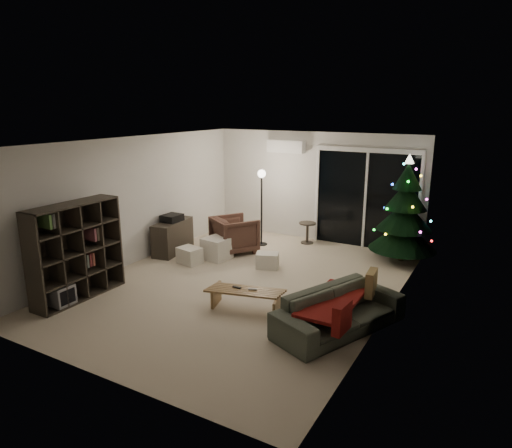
# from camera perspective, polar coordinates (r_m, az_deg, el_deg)

# --- Properties ---
(room) EXTENTS (6.50, 7.51, 2.60)m
(room) POSITION_cam_1_polar(r_m,az_deg,el_deg) (8.91, 5.77, 1.20)
(room) COLOR beige
(room) RESTS_ON ground
(bookshelf) EXTENTS (0.66, 1.63, 1.58)m
(bookshelf) POSITION_cam_1_polar(r_m,az_deg,el_deg) (8.06, -22.45, -2.98)
(bookshelf) COLOR #2A251D
(bookshelf) RESTS_ON floor
(media_cabinet) EXTENTS (0.58, 1.15, 0.69)m
(media_cabinet) POSITION_cam_1_polar(r_m,az_deg,el_deg) (9.93, -10.36, -1.58)
(media_cabinet) COLOR #2A251D
(media_cabinet) RESTS_ON floor
(stereo) EXTENTS (0.35, 0.41, 0.15)m
(stereo) POSITION_cam_1_polar(r_m,az_deg,el_deg) (9.82, -10.47, 0.75)
(stereo) COLOR black
(stereo) RESTS_ON media_cabinet
(armchair) EXTENTS (1.16, 1.16, 0.78)m
(armchair) POSITION_cam_1_polar(r_m,az_deg,el_deg) (9.78, -2.71, -1.32)
(armchair) COLOR #3B2A23
(armchair) RESTS_ON floor
(ottoman) EXTENTS (0.55, 0.55, 0.44)m
(ottoman) POSITION_cam_1_polar(r_m,az_deg,el_deg) (9.41, -4.94, -3.07)
(ottoman) COLOR white
(ottoman) RESTS_ON floor
(cardboard_box_a) EXTENTS (0.51, 0.43, 0.32)m
(cardboard_box_a) POSITION_cam_1_polar(r_m,az_deg,el_deg) (9.24, -8.30, -3.90)
(cardboard_box_a) COLOR silver
(cardboard_box_a) RESTS_ON floor
(cardboard_box_b) EXTENTS (0.51, 0.45, 0.30)m
(cardboard_box_b) POSITION_cam_1_polar(r_m,az_deg,el_deg) (8.90, 1.44, -4.57)
(cardboard_box_b) COLOR silver
(cardboard_box_b) RESTS_ON floor
(side_table) EXTENTS (0.39, 0.39, 0.48)m
(side_table) POSITION_cam_1_polar(r_m,az_deg,el_deg) (10.50, 6.43, -1.10)
(side_table) COLOR #2A251D
(side_table) RESTS_ON floor
(floor_lamp) EXTENTS (0.26, 0.26, 1.65)m
(floor_lamp) POSITION_cam_1_polar(r_m,az_deg,el_deg) (10.18, 0.69, 1.86)
(floor_lamp) COLOR black
(floor_lamp) RESTS_ON floor
(sofa) EXTENTS (1.50, 2.13, 0.58)m
(sofa) POSITION_cam_1_polar(r_m,az_deg,el_deg) (6.60, 10.40, -10.62)
(sofa) COLOR #55594E
(sofa) RESTS_ON floor
(sofa_throw) EXTENTS (0.62, 1.43, 0.05)m
(sofa_throw) POSITION_cam_1_polar(r_m,az_deg,el_deg) (6.57, 9.62, -9.43)
(sofa_throw) COLOR maroon
(sofa_throw) RESTS_ON sofa
(cushion_a) EXTENTS (0.15, 0.39, 0.38)m
(cushion_a) POSITION_cam_1_polar(r_m,az_deg,el_deg) (7.02, 14.20, -7.17)
(cushion_a) COLOR olive
(cushion_a) RESTS_ON sofa
(cushion_b) EXTENTS (0.14, 0.39, 0.38)m
(cushion_b) POSITION_cam_1_polar(r_m,az_deg,el_deg) (5.87, 10.70, -11.43)
(cushion_b) COLOR maroon
(cushion_b) RESTS_ON sofa
(coffee_table) EXTENTS (1.20, 0.67, 0.36)m
(coffee_table) POSITION_cam_1_polar(r_m,az_deg,el_deg) (7.07, -1.35, -9.56)
(coffee_table) COLOR #9C7241
(coffee_table) RESTS_ON floor
(remote_a) EXTENTS (0.14, 0.04, 0.02)m
(remote_a) POSITION_cam_1_polar(r_m,az_deg,el_deg) (7.07, -2.41, -7.90)
(remote_a) COLOR black
(remote_a) RESTS_ON coffee_table
(remote_b) EXTENTS (0.14, 0.08, 0.02)m
(remote_b) POSITION_cam_1_polar(r_m,az_deg,el_deg) (6.99, -0.43, -8.16)
(remote_b) COLOR slate
(remote_b) RESTS_ON coffee_table
(christmas_tree) EXTENTS (1.60, 1.60, 2.17)m
(christmas_tree) POSITION_cam_1_polar(r_m,az_deg,el_deg) (9.52, 18.15, 1.82)
(christmas_tree) COLOR black
(christmas_tree) RESTS_ON floor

